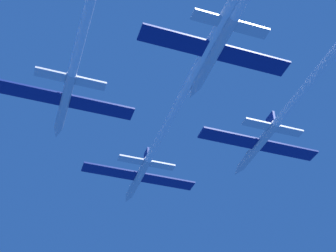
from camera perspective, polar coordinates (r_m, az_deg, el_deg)
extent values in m
cylinder|color=silver|center=(83.24, -3.52, -6.17)|extent=(1.31, 11.92, 1.31)
cone|color=silver|center=(89.28, -4.81, -8.54)|extent=(1.28, 2.62, 1.28)
ellipsoid|color=black|center=(85.69, -3.99, -6.75)|extent=(0.92, 2.38, 0.66)
cube|color=navy|center=(81.81, -6.92, -5.31)|extent=(9.06, 2.62, 0.29)
cube|color=navy|center=(84.00, 0.01, -6.58)|extent=(9.06, 2.62, 0.29)
cube|color=navy|center=(80.30, -2.55, -3.48)|extent=(0.34, 2.15, 1.91)
cube|color=silver|center=(78.64, -4.42, -3.97)|extent=(4.08, 1.57, 0.29)
cube|color=silver|center=(79.83, -0.68, -4.68)|extent=(4.08, 1.57, 0.29)
cylinder|color=white|center=(58.23, 6.06, 11.64)|extent=(1.18, 58.00, 1.18)
cylinder|color=silver|center=(69.35, -12.08, 2.71)|extent=(1.31, 11.92, 1.31)
cone|color=silver|center=(75.04, -12.94, -0.79)|extent=(1.28, 2.62, 1.28)
ellipsoid|color=black|center=(71.72, -12.34, 1.72)|extent=(0.92, 2.38, 0.66)
cube|color=navy|center=(68.91, -16.23, 3.88)|extent=(9.06, 2.62, 0.29)
cube|color=navy|center=(69.28, -7.79, 2.15)|extent=(9.06, 2.62, 0.29)
cube|color=navy|center=(66.90, -11.25, 6.31)|extent=(0.34, 2.15, 1.91)
cube|color=silver|center=(65.58, -13.71, 5.93)|extent=(4.08, 1.57, 0.29)
cube|color=silver|center=(65.77, -9.09, 4.98)|extent=(4.08, 1.57, 0.29)
cylinder|color=silver|center=(76.30, 10.50, -2.40)|extent=(1.31, 11.92, 1.31)
cone|color=silver|center=(81.52, 8.20, -5.28)|extent=(1.28, 2.62, 1.28)
ellipsoid|color=black|center=(78.46, 9.60, -3.15)|extent=(0.92, 2.38, 0.66)
cube|color=navy|center=(73.82, 7.14, -1.40)|extent=(9.06, 2.62, 0.29)
cube|color=navy|center=(78.24, 14.07, -2.83)|extent=(9.06, 2.62, 0.29)
cube|color=navy|center=(74.06, 12.01, 0.69)|extent=(0.34, 2.15, 1.91)
cube|color=silver|center=(71.76, 10.38, 0.25)|extent=(4.08, 1.57, 0.29)
cube|color=silver|center=(74.15, 14.08, -0.59)|extent=(4.08, 1.57, 0.29)
cylinder|color=silver|center=(60.71, 5.43, 8.40)|extent=(1.31, 11.92, 1.31)
cone|color=silver|center=(65.41, 2.96, 4.00)|extent=(1.28, 2.62, 1.28)
ellipsoid|color=black|center=(62.74, 4.47, 7.09)|extent=(0.92, 2.38, 0.66)
cube|color=navy|center=(58.96, 0.95, 10.01)|extent=(9.06, 2.62, 0.29)
cube|color=navy|center=(62.12, 10.09, 7.57)|extent=(9.06, 2.62, 0.29)
cube|color=navy|center=(59.14, 7.17, 12.64)|extent=(0.34, 2.15, 1.91)
cube|color=silver|center=(56.97, 4.87, 12.53)|extent=(4.08, 1.57, 0.29)
cube|color=silver|center=(58.69, 9.83, 11.09)|extent=(4.08, 1.57, 0.29)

